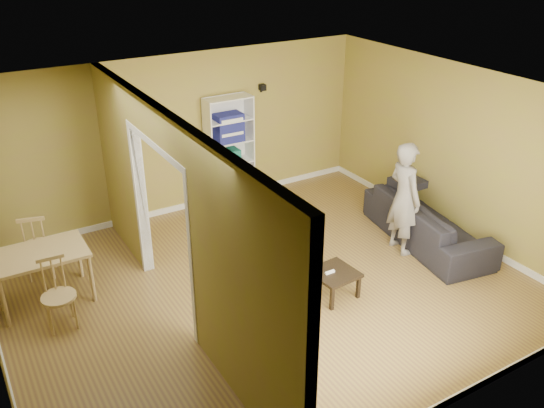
{
  "coord_description": "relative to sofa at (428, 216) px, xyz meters",
  "views": [
    {
      "loc": [
        -3.22,
        -5.54,
        4.37
      ],
      "look_at": [
        0.2,
        0.2,
        1.1
      ],
      "focal_mm": 38.0,
      "sensor_mm": 36.0,
      "label": 1
    }
  ],
  "objects": [
    {
      "name": "dining_table",
      "position": [
        -5.27,
        1.37,
        0.19
      ],
      "size": [
        1.12,
        0.75,
        0.7
      ],
      "rotation": [
        0.0,
        0.0,
        -0.0
      ],
      "color": "tan",
      "rests_on": "ground"
    },
    {
      "name": "room_shell",
      "position": [
        -2.7,
        0.17,
        0.86
      ],
      "size": [
        6.5,
        6.5,
        6.5
      ],
      "color": "olive",
      "rests_on": "ground"
    },
    {
      "name": "paper_box_navy_c",
      "position": [
        -1.92,
        2.73,
        1.04
      ],
      "size": [
        0.45,
        0.29,
        0.23
      ],
      "primitive_type": "cube",
      "color": "navy",
      "rests_on": "bookshelf"
    },
    {
      "name": "paper_box_navy_b",
      "position": [
        -1.93,
        2.73,
        0.81
      ],
      "size": [
        0.46,
        0.3,
        0.23
      ],
      "primitive_type": "cube",
      "color": "navy",
      "rests_on": "bookshelf"
    },
    {
      "name": "paper_box_teal",
      "position": [
        -1.98,
        2.73,
        0.43
      ],
      "size": [
        0.42,
        0.27,
        0.21
      ],
      "primitive_type": "cube",
      "color": "#1E8B68",
      "rests_on": "bookshelf"
    },
    {
      "name": "person",
      "position": [
        -0.51,
        0.03,
        0.55
      ],
      "size": [
        0.76,
        0.62,
        1.97
      ],
      "primitive_type": "imported",
      "rotation": [
        0.0,
        0.0,
        1.48
      ],
      "color": "slate",
      "rests_on": "ground"
    },
    {
      "name": "chair_near",
      "position": [
        -5.22,
        0.72,
        0.01
      ],
      "size": [
        0.43,
        0.43,
        0.89
      ],
      "primitive_type": null,
      "rotation": [
        0.0,
        0.0,
        -0.04
      ],
      "color": "tan",
      "rests_on": "ground"
    },
    {
      "name": "sofa",
      "position": [
        0.0,
        0.0,
        0.0
      ],
      "size": [
        2.43,
        1.35,
        0.87
      ],
      "primitive_type": "imported",
      "rotation": [
        0.0,
        0.0,
        1.4
      ],
      "color": "black",
      "rests_on": "ground"
    },
    {
      "name": "partition",
      "position": [
        -3.9,
        0.17,
        0.86
      ],
      "size": [
        0.22,
        5.5,
        2.6
      ],
      "primitive_type": null,
      "color": "olive",
      "rests_on": "ground"
    },
    {
      "name": "bookshelf",
      "position": [
        -1.92,
        2.78,
        0.5
      ],
      "size": [
        0.79,
        0.35,
        1.87
      ],
      "color": "white",
      "rests_on": "ground"
    },
    {
      "name": "coffee_table",
      "position": [
        -2.05,
        -0.43,
        -0.13
      ],
      "size": [
        0.54,
        0.54,
        0.36
      ],
      "rotation": [
        0.0,
        0.0,
        0.08
      ],
      "color": "#2F2215",
      "rests_on": "ground"
    },
    {
      "name": "wall_speaker",
      "position": [
        -1.2,
        2.86,
        1.46
      ],
      "size": [
        0.1,
        0.1,
        0.1
      ],
      "primitive_type": "cube",
      "color": "black",
      "rests_on": "room_shell"
    },
    {
      "name": "game_controller",
      "position": [
        -2.12,
        -0.42,
        -0.07
      ],
      "size": [
        0.13,
        0.04,
        0.03
      ],
      "primitive_type": "cube",
      "color": "white",
      "rests_on": "coffee_table"
    },
    {
      "name": "paper_box_navy_a",
      "position": [
        -1.89,
        2.73,
        0.06
      ],
      "size": [
        0.41,
        0.26,
        0.21
      ],
      "primitive_type": "cube",
      "color": "navy",
      "rests_on": "bookshelf"
    },
    {
      "name": "chair_far",
      "position": [
        -5.2,
        2.02,
        0.05
      ],
      "size": [
        0.54,
        0.54,
        0.97
      ],
      "primitive_type": null,
      "rotation": [
        0.0,
        0.0,
        2.88
      ],
      "color": "tan",
      "rests_on": "ground"
    }
  ]
}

